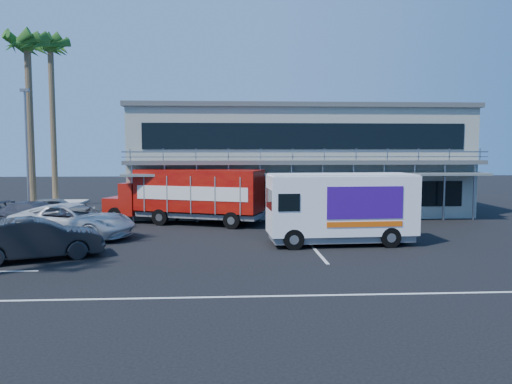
{
  "coord_description": "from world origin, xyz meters",
  "views": [
    {
      "loc": [
        -1.88,
        -20.65,
        4.45
      ],
      "look_at": [
        -0.43,
        3.87,
        2.3
      ],
      "focal_mm": 35.0,
      "sensor_mm": 36.0,
      "label": 1
    }
  ],
  "objects": [
    {
      "name": "palm_f",
      "position": [
        -15.1,
        18.5,
        11.47
      ],
      "size": [
        2.8,
        2.8,
        13.25
      ],
      "color": "brown",
      "rests_on": "ground"
    },
    {
      "name": "palm_e",
      "position": [
        -14.7,
        13.0,
        10.57
      ],
      "size": [
        2.8,
        2.8,
        12.25
      ],
      "color": "brown",
      "rests_on": "ground"
    },
    {
      "name": "light_pole_far",
      "position": [
        -14.2,
        11.0,
        4.5
      ],
      "size": [
        0.5,
        0.25,
        8.09
      ],
      "color": "gray",
      "rests_on": "ground"
    },
    {
      "name": "parked_car_b",
      "position": [
        -9.5,
        -0.45,
        0.84
      ],
      "size": [
        5.37,
        3.62,
        1.67
      ],
      "primitive_type": "imported",
      "rotation": [
        0.0,
        0.0,
        1.97
      ],
      "color": "black",
      "rests_on": "ground"
    },
    {
      "name": "building",
      "position": [
        3.0,
        14.94,
        3.66
      ],
      "size": [
        22.4,
        12.0,
        7.3
      ],
      "color": "#979A8D",
      "rests_on": "ground"
    },
    {
      "name": "white_van",
      "position": [
        3.39,
        2.0,
        1.74
      ],
      "size": [
        6.83,
        2.64,
        3.28
      ],
      "rotation": [
        0.0,
        0.0,
        0.05
      ],
      "color": "white",
      "rests_on": "ground"
    },
    {
      "name": "parked_car_d",
      "position": [
        -12.5,
        7.6,
        0.74
      ],
      "size": [
        5.51,
        3.66,
        1.48
      ],
      "primitive_type": "imported",
      "rotation": [
        0.0,
        0.0,
        1.23
      ],
      "color": "#323542",
      "rests_on": "ground"
    },
    {
      "name": "red_truck",
      "position": [
        -4.13,
        8.73,
        1.76
      ],
      "size": [
        9.72,
        5.36,
        3.22
      ],
      "rotation": [
        0.0,
        0.0,
        -0.35
      ],
      "color": "#9C140C",
      "rests_on": "ground"
    },
    {
      "name": "parked_car_e",
      "position": [
        -12.49,
        10.8,
        0.72
      ],
      "size": [
        4.35,
        2.09,
        1.43
      ],
      "primitive_type": "imported",
      "rotation": [
        0.0,
        0.0,
        1.67
      ],
      "color": "slate",
      "rests_on": "ground"
    },
    {
      "name": "ground",
      "position": [
        0.0,
        0.0,
        0.0
      ],
      "size": [
        120.0,
        120.0,
        0.0
      ],
      "primitive_type": "plane",
      "color": "black",
      "rests_on": "ground"
    },
    {
      "name": "parked_car_c",
      "position": [
        -9.5,
        4.37,
        0.86
      ],
      "size": [
        6.73,
        4.56,
        1.71
      ],
      "primitive_type": "imported",
      "rotation": [
        0.0,
        0.0,
        1.27
      ],
      "color": "silver",
      "rests_on": "ground"
    }
  ]
}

